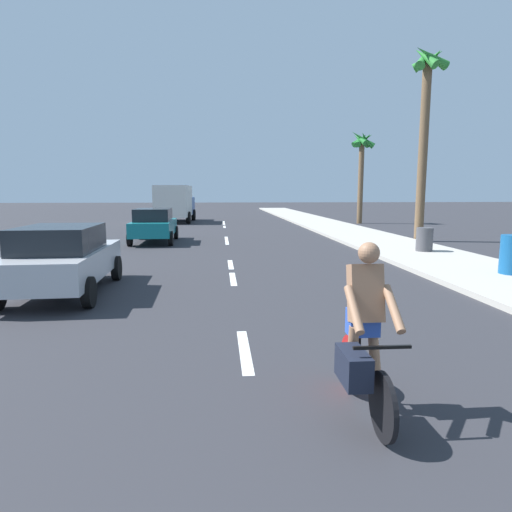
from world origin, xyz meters
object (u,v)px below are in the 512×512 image
parked_car_teal (154,224)px  trash_bin_far (424,239)px  parked_car_silver (63,258)px  palm_tree_distant (362,152)px  palm_tree_far (426,106)px  delivery_truck (175,203)px  trash_bin_near (512,255)px  cyclist (363,338)px

parked_car_teal → trash_bin_far: bearing=-25.7°
parked_car_silver → palm_tree_distant: (13.99, 21.59, 4.35)m
parked_car_teal → palm_tree_far: (12.42, -0.60, 5.34)m
parked_car_silver → delivery_truck: size_ratio=0.67×
trash_bin_far → palm_tree_far: bearing=67.3°
palm_tree_distant → trash_bin_near: (-2.62, -20.83, -4.52)m
parked_car_silver → trash_bin_far: parked_car_silver is taller
palm_tree_distant → trash_bin_far: (-2.82, -16.21, -4.61)m
parked_car_silver → palm_tree_distant: bearing=55.0°
parked_car_silver → trash_bin_near: size_ratio=4.08×
palm_tree_far → trash_bin_near: palm_tree_far is taller
parked_car_teal → palm_tree_far: size_ratio=0.47×
parked_car_silver → trash_bin_far: bearing=23.7°
parked_car_silver → trash_bin_near: 11.40m
parked_car_silver → parked_car_teal: (0.57, 10.29, -0.00)m
parked_car_teal → trash_bin_near: 14.41m
cyclist → parked_car_silver: bearing=-49.5°
palm_tree_distant → trash_bin_near: palm_tree_distant is taller
cyclist → parked_car_teal: 16.86m
palm_tree_far → palm_tree_distant: 11.98m
cyclist → palm_tree_far: (7.96, 15.66, 5.35)m
palm_tree_far → trash_bin_near: 10.62m
parked_car_silver → parked_car_teal: bearing=84.8°
parked_car_silver → palm_tree_far: (12.99, 9.69, 5.34)m
trash_bin_near → delivery_truck: bearing=115.5°
palm_tree_distant → trash_bin_far: size_ratio=7.82×
cyclist → trash_bin_near: 9.25m
palm_tree_far → trash_bin_far: size_ratio=10.23×
parked_car_teal → trash_bin_near: (10.81, -9.53, -0.18)m
cyclist → palm_tree_distant: bearing=-107.6°
delivery_truck → parked_car_silver: bearing=-88.2°
trash_bin_far → parked_car_silver: bearing=-154.3°
cyclist → delivery_truck: delivery_truck is taller
parked_car_silver → trash_bin_near: (11.38, 0.76, -0.18)m
parked_car_teal → trash_bin_far: 11.70m
parked_car_silver → palm_tree_distant: size_ratio=0.63×
trash_bin_far → parked_car_teal: bearing=155.2°
cyclist → delivery_truck: size_ratio=0.29×
parked_car_silver → delivery_truck: 24.17m
palm_tree_distant → trash_bin_near: size_ratio=6.52×
parked_car_silver → palm_tree_distant: 26.09m
delivery_truck → palm_tree_distant: (13.80, -2.58, 3.68)m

